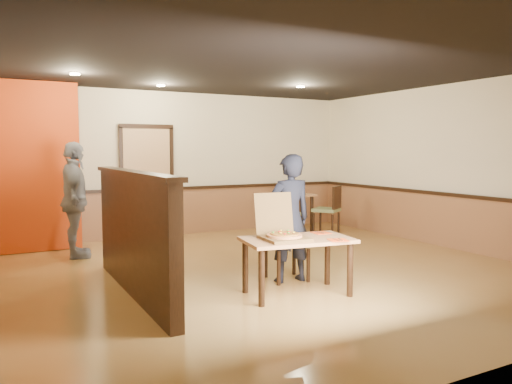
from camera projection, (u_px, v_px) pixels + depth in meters
floor at (274, 271)px, 6.95m from camera, size 7.00×7.00×0.00m
ceiling at (275, 67)px, 6.71m from camera, size 7.00×7.00×0.00m
wall_back at (186, 164)px, 9.91m from camera, size 7.00×0.00×7.00m
wall_right at (452, 166)px, 8.48m from camera, size 0.00×7.00×7.00m
wainscot_back at (187, 211)px, 9.96m from camera, size 7.00×0.04×0.90m
chair_rail_back at (187, 188)px, 9.90m from camera, size 7.00×0.06×0.06m
wainscot_right at (449, 222)px, 8.54m from camera, size 0.04×7.00×0.90m
chair_rail_right at (449, 194)px, 8.49m from camera, size 0.06×7.00×0.06m
back_door at (147, 183)px, 9.53m from camera, size 0.90×0.06×2.10m
booth_partition at (134, 232)px, 5.77m from camera, size 0.20×3.10×1.44m
red_accent_panel at (28, 167)px, 8.11m from camera, size 1.60×0.20×2.78m
spot_a at (75, 74)px, 7.21m from camera, size 0.14×0.14×0.02m
spot_b at (161, 85)px, 8.53m from camera, size 0.14×0.14×0.02m
spot_c at (301, 86)px, 8.69m from camera, size 0.14×0.14×0.02m
main_table at (297, 247)px, 5.77m from camera, size 1.33×0.88×0.67m
diner_chair at (284, 237)px, 6.50m from camera, size 0.55×0.55×1.01m
side_chair_left at (290, 211)px, 9.54m from camera, size 0.48×0.48×0.95m
side_chair_right at (330, 207)px, 9.99m from camera, size 0.66×0.66×0.96m
side_table at (293, 202)px, 10.29m from camera, size 0.72×0.72×0.77m
diner at (289, 218)px, 6.33m from camera, size 0.62×0.43×1.63m
passerby at (75, 200)px, 7.71m from camera, size 0.58×1.11×1.81m
pizza_box at (282, 233)px, 5.69m from camera, size 0.53×0.61×0.51m
pizza at (285, 236)px, 5.65m from camera, size 0.50×0.50×0.03m
napkin_near at (338, 240)px, 5.62m from camera, size 0.26×0.26×0.01m
napkin_far at (321, 233)px, 6.11m from camera, size 0.21×0.21×0.01m
condiment at (297, 190)px, 10.17m from camera, size 0.07×0.07×0.16m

